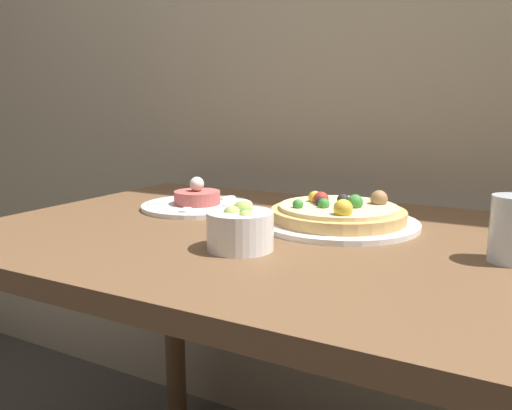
{
  "coord_description": "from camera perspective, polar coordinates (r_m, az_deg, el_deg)",
  "views": [
    {
      "loc": [
        0.4,
        -0.43,
        0.99
      ],
      "look_at": [
        -0.05,
        0.41,
        0.81
      ],
      "focal_mm": 35.0,
      "sensor_mm": 36.0,
      "label": 1
    }
  ],
  "objects": [
    {
      "name": "pizza_plate",
      "position": [
        0.98,
        9.37,
        -1.17
      ],
      "size": [
        0.31,
        0.31,
        0.07
      ],
      "color": "white",
      "rests_on": "dining_table"
    },
    {
      "name": "tartare_plate",
      "position": [
        1.14,
        -6.72,
        0.29
      ],
      "size": [
        0.25,
        0.25,
        0.07
      ],
      "color": "white",
      "rests_on": "dining_table"
    },
    {
      "name": "small_bowl",
      "position": [
        0.8,
        -1.81,
        -2.69
      ],
      "size": [
        0.11,
        0.11,
        0.08
      ],
      "color": "white",
      "rests_on": "dining_table"
    },
    {
      "name": "dining_table",
      "position": [
        0.97,
        1.78,
        -9.66
      ],
      "size": [
        1.1,
        0.77,
        0.77
      ],
      "color": "brown",
      "rests_on": "ground_plane"
    }
  ]
}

